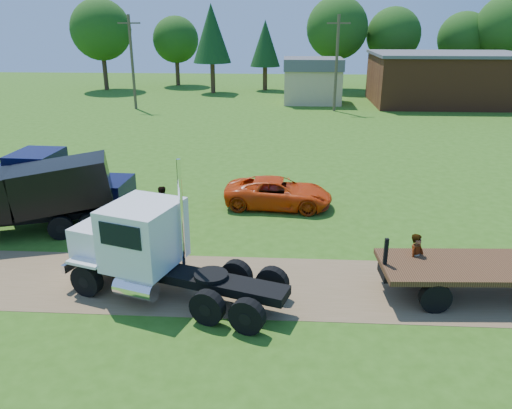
# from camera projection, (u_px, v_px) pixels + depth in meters

# --- Properties ---
(ground) EXTENTS (140.00, 140.00, 0.00)m
(ground) POSITION_uv_depth(u_px,v_px,m) (247.00, 285.00, 17.17)
(ground) COLOR #2E5913
(ground) RESTS_ON ground
(dirt_track) EXTENTS (120.00, 4.20, 0.01)m
(dirt_track) POSITION_uv_depth(u_px,v_px,m) (247.00, 285.00, 17.17)
(dirt_track) COLOR brown
(dirt_track) RESTS_ON ground
(white_semi_tractor) EXTENTS (7.64, 4.54, 4.53)m
(white_semi_tractor) POSITION_uv_depth(u_px,v_px,m) (146.00, 248.00, 16.33)
(white_semi_tractor) COLOR black
(white_semi_tractor) RESTS_ON ground
(black_dump_truck) EXTENTS (7.44, 4.37, 3.18)m
(black_dump_truck) POSITION_uv_depth(u_px,v_px,m) (29.00, 194.00, 20.73)
(black_dump_truck) COLOR black
(black_dump_truck) RESTS_ON ground
(navy_truck) EXTENTS (6.85, 2.68, 2.92)m
(navy_truck) POSITION_uv_depth(u_px,v_px,m) (52.00, 182.00, 23.11)
(navy_truck) COLOR maroon
(navy_truck) RESTS_ON ground
(orange_pickup) EXTENTS (5.32, 2.78, 1.43)m
(orange_pickup) POSITION_uv_depth(u_px,v_px,m) (278.00, 193.00, 24.07)
(orange_pickup) COLOR red
(orange_pickup) RESTS_ON ground
(flatbed_trailer) EXTENTS (8.02, 2.77, 2.03)m
(flatbed_trailer) POSITION_uv_depth(u_px,v_px,m) (502.00, 271.00, 16.27)
(flatbed_trailer) COLOR #371E11
(flatbed_trailer) RESTS_ON ground
(spectator_a) EXTENTS (0.79, 0.81, 1.87)m
(spectator_a) POSITION_uv_depth(u_px,v_px,m) (416.00, 260.00, 16.91)
(spectator_a) COLOR #999999
(spectator_a) RESTS_ON ground
(spectator_b) EXTENTS (1.10, 1.03, 1.81)m
(spectator_b) POSITION_uv_depth(u_px,v_px,m) (162.00, 206.00, 21.83)
(spectator_b) COLOR #999999
(spectator_b) RESTS_ON ground
(brick_building) EXTENTS (15.40, 10.40, 5.30)m
(brick_building) POSITION_uv_depth(u_px,v_px,m) (445.00, 79.00, 52.64)
(brick_building) COLOR brown
(brick_building) RESTS_ON ground
(tan_shed) EXTENTS (6.20, 5.40, 4.70)m
(tan_shed) POSITION_uv_depth(u_px,v_px,m) (312.00, 80.00, 53.50)
(tan_shed) COLOR tan
(tan_shed) RESTS_ON ground
(utility_poles) EXTENTS (42.20, 0.28, 9.00)m
(utility_poles) POSITION_uv_depth(u_px,v_px,m) (337.00, 62.00, 47.91)
(utility_poles) COLOR brown
(utility_poles) RESTS_ON ground
(tree_row) EXTENTS (57.29, 12.40, 11.50)m
(tree_row) POSITION_uv_depth(u_px,v_px,m) (325.00, 32.00, 62.02)
(tree_row) COLOR #3C2218
(tree_row) RESTS_ON ground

